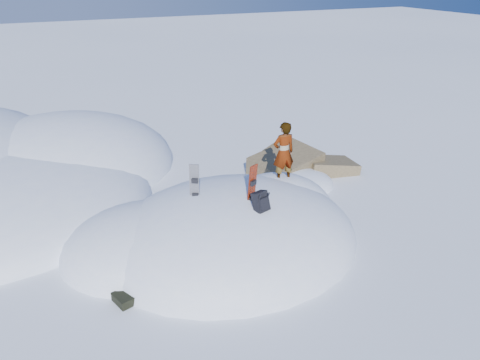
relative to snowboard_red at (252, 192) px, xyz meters
name	(u,v)px	position (x,y,z in m)	size (l,w,h in m)	color
ground	(232,242)	(-0.36, 0.47, -1.65)	(120.00, 120.00, 0.00)	white
snow_mound	(222,239)	(-0.53, 0.71, -1.65)	(8.00, 6.00, 3.00)	white
rock_outcrop	(293,177)	(3.36, 3.48, -1.63)	(4.68, 4.41, 1.68)	brown
snowboard_red	(252,192)	(0.00, 0.00, 0.00)	(0.33, 0.29, 1.54)	red
snowboard_dark	(195,189)	(-1.21, 0.88, -0.05)	(0.29, 0.27, 1.37)	black
backpack	(261,202)	(0.01, -0.51, -0.03)	(0.45, 0.51, 0.59)	black
gear_pile	(134,293)	(-3.30, -0.73, -1.52)	(1.01, 0.78, 0.26)	black
person	(284,153)	(1.64, 1.30, 0.34)	(0.66, 0.44, 1.82)	slate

